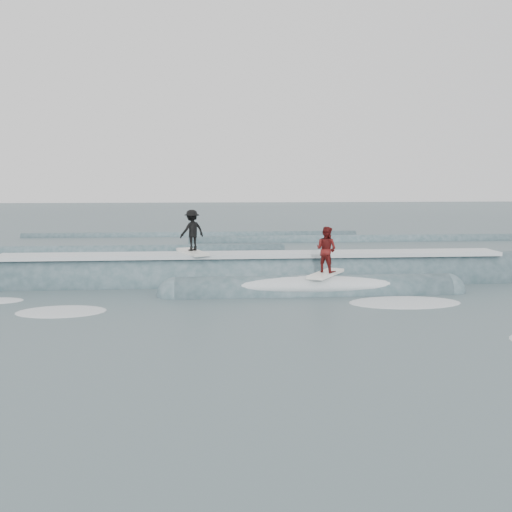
{
  "coord_description": "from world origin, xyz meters",
  "views": [
    {
      "loc": [
        -1.6,
        -15.79,
        3.68
      ],
      "look_at": [
        0.0,
        3.51,
        1.1
      ],
      "focal_mm": 40.0,
      "sensor_mm": 36.0,
      "label": 1
    }
  ],
  "objects": [
    {
      "name": "whitewater",
      "position": [
        -0.4,
        -0.22,
        0.0
      ],
      "size": [
        16.6,
        6.93,
        0.1
      ],
      "color": "white",
      "rests_on": "ground"
    },
    {
      "name": "far_swells",
      "position": [
        0.02,
        17.65,
        0.0
      ],
      "size": [
        38.83,
        8.65,
        0.8
      ],
      "color": "#324E55",
      "rests_on": "ground"
    },
    {
      "name": "breaking_wave",
      "position": [
        0.34,
        4.09,
        0.04
      ],
      "size": [
        23.62,
        3.8,
        2.04
      ],
      "color": "#324E55",
      "rests_on": "ground"
    },
    {
      "name": "ground",
      "position": [
        0.0,
        0.0,
        0.0
      ],
      "size": [
        160.0,
        160.0,
        0.0
      ],
      "primitive_type": "plane",
      "color": "#394B53",
      "rests_on": "ground"
    },
    {
      "name": "surfer_red",
      "position": [
        2.19,
        2.31,
        1.33
      ],
      "size": [
        1.54,
        1.98,
        1.6
      ],
      "color": "white",
      "rests_on": "ground"
    },
    {
      "name": "surfer_black",
      "position": [
        -2.2,
        4.51,
        1.82
      ],
      "size": [
        1.24,
        2.06,
        1.56
      ],
      "color": "silver",
      "rests_on": "ground"
    }
  ]
}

